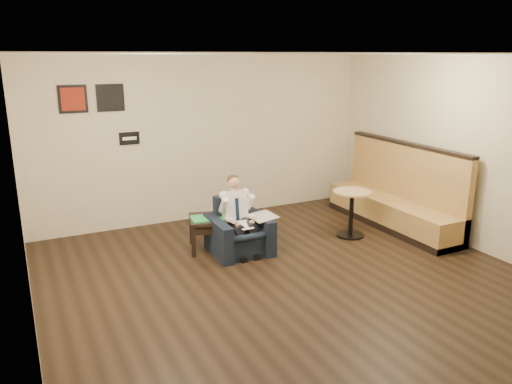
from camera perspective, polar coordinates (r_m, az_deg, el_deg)
name	(u,v)px	position (r m, az deg, el deg)	size (l,w,h in m)	color
ground	(292,282)	(6.47, 4.17, -10.19)	(6.00, 6.00, 0.00)	black
wall_back	(206,139)	(8.66, -5.79, 6.10)	(6.00, 0.02, 2.80)	beige
wall_left	(20,208)	(5.19, -25.37, -1.63)	(0.02, 6.00, 2.80)	beige
wall_right	(472,154)	(7.93, 23.46, 4.05)	(0.02, 6.00, 2.80)	beige
ceiling	(297,54)	(5.83, 4.72, 15.47)	(6.00, 6.00, 0.02)	white
seating_sign	(129,138)	(8.27, -14.27, 5.97)	(0.32, 0.02, 0.20)	black
art_print_left	(73,99)	(8.07, -20.20, 9.94)	(0.42, 0.03, 0.42)	maroon
art_print_right	(110,98)	(8.15, -16.31, 10.30)	(0.42, 0.03, 0.42)	black
armchair	(239,227)	(7.21, -1.91, -4.01)	(0.81, 0.81, 0.78)	black
seated_man	(242,219)	(7.08, -1.59, -3.15)	(0.51, 0.77, 1.07)	white
lap_papers	(245,225)	(7.02, -1.30, -3.78)	(0.18, 0.26, 0.01)	white
newspaper	(262,216)	(7.22, 0.74, -2.79)	(0.34, 0.43, 0.01)	silver
side_table	(210,233)	(7.42, -5.23, -4.71)	(0.60, 0.60, 0.49)	black
green_folder	(208,218)	(7.32, -5.51, -2.94)	(0.49, 0.35, 0.01)	#28C95F
coffee_mug	(222,211)	(7.47, -3.89, -2.15)	(0.09, 0.09, 0.10)	white
smartphone	(213,213)	(7.51, -4.99, -2.45)	(0.15, 0.08, 0.01)	black
banquette	(393,186)	(8.56, 15.44, 0.65)	(0.64, 2.70, 1.38)	#AC8242
cafe_table	(351,214)	(8.01, 10.83, -2.44)	(0.60, 0.60, 0.74)	tan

